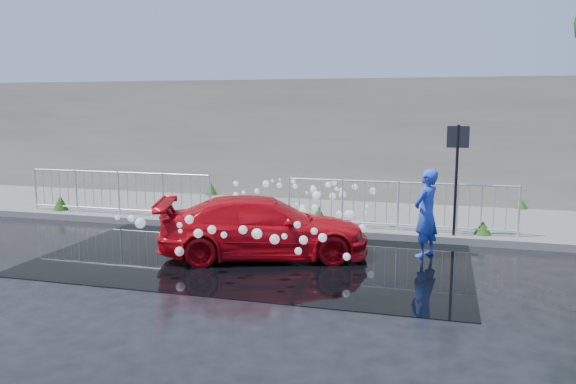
% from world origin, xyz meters
% --- Properties ---
extents(ground, '(90.00, 90.00, 0.00)m').
position_xyz_m(ground, '(0.00, 0.00, 0.00)').
color(ground, black).
rests_on(ground, ground).
extents(pavement, '(30.00, 4.00, 0.15)m').
position_xyz_m(pavement, '(0.00, 5.00, 0.07)').
color(pavement, slate).
rests_on(pavement, ground).
extents(curb, '(30.00, 0.25, 0.16)m').
position_xyz_m(curb, '(0.00, 3.00, 0.08)').
color(curb, slate).
rests_on(curb, ground).
extents(retaining_wall, '(30.00, 0.60, 3.50)m').
position_xyz_m(retaining_wall, '(0.00, 7.20, 1.90)').
color(retaining_wall, '#6E675D').
rests_on(retaining_wall, pavement).
extents(puddle, '(8.00, 5.00, 0.01)m').
position_xyz_m(puddle, '(0.50, 1.00, 0.01)').
color(puddle, black).
rests_on(puddle, ground).
extents(sign_post, '(0.45, 0.06, 2.50)m').
position_xyz_m(sign_post, '(4.20, 3.10, 1.72)').
color(sign_post, black).
rests_on(sign_post, ground).
extents(railing_left, '(5.05, 0.05, 1.10)m').
position_xyz_m(railing_left, '(-4.00, 3.35, 0.74)').
color(railing_left, silver).
rests_on(railing_left, pavement).
extents(railing_right, '(5.05, 0.05, 1.10)m').
position_xyz_m(railing_right, '(3.00, 3.35, 0.74)').
color(railing_right, silver).
rests_on(railing_right, pavement).
extents(weeds, '(12.17, 3.93, 0.44)m').
position_xyz_m(weeds, '(-0.44, 4.44, 0.33)').
color(weeds, '#1C4111').
rests_on(weeds, pavement).
extents(water_spray, '(3.69, 5.80, 1.09)m').
position_xyz_m(water_spray, '(0.86, 1.93, 0.76)').
color(water_spray, white).
rests_on(water_spray, ground).
extents(red_car, '(4.31, 2.80, 1.16)m').
position_xyz_m(red_car, '(0.65, 0.95, 0.58)').
color(red_car, red).
rests_on(red_car, ground).
extents(person, '(0.66, 0.74, 1.71)m').
position_xyz_m(person, '(3.65, 1.80, 0.85)').
color(person, blue).
rests_on(person, ground).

